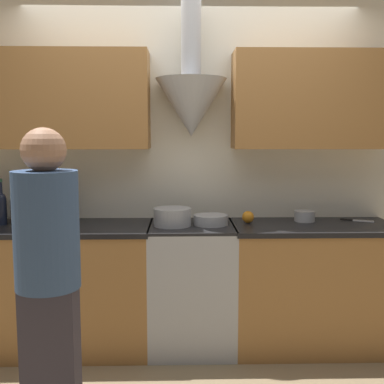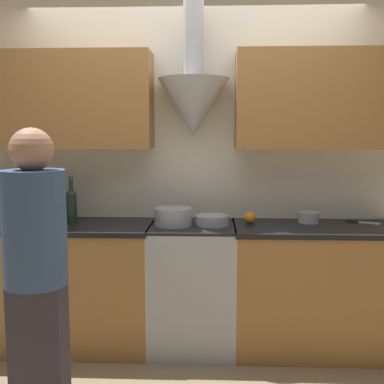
% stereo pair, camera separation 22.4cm
% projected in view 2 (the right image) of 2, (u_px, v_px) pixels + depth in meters
% --- Properties ---
extents(ground_plane, '(12.00, 12.00, 0.00)m').
position_uv_depth(ground_plane, '(190.00, 368.00, 3.22)').
color(ground_plane, '#847051').
extents(wall_back, '(8.40, 0.52, 2.60)m').
position_uv_depth(wall_back, '(186.00, 144.00, 3.65)').
color(wall_back, silver).
rests_on(wall_back, ground_plane).
extents(counter_left, '(1.54, 0.62, 0.91)m').
position_uv_depth(counter_left, '(49.00, 284.00, 3.55)').
color(counter_left, '#9E6B38').
rests_on(counter_left, ground_plane).
extents(counter_right, '(1.18, 0.62, 0.91)m').
position_uv_depth(counter_right, '(315.00, 288.00, 3.46)').
color(counter_right, '#9E6B38').
rests_on(counter_right, ground_plane).
extents(stove_range, '(0.61, 0.60, 0.91)m').
position_uv_depth(stove_range, '(193.00, 286.00, 3.50)').
color(stove_range, '#A8AAAF').
rests_on(stove_range, ground_plane).
extents(wine_bottle_4, '(0.08, 0.08, 0.33)m').
position_uv_depth(wine_bottle_4, '(7.00, 205.00, 3.54)').
color(wine_bottle_4, black).
rests_on(wine_bottle_4, counter_left).
extents(wine_bottle_5, '(0.07, 0.07, 0.31)m').
position_uv_depth(wine_bottle_5, '(21.00, 206.00, 3.53)').
color(wine_bottle_5, black).
rests_on(wine_bottle_5, counter_left).
extents(wine_bottle_6, '(0.08, 0.08, 0.33)m').
position_uv_depth(wine_bottle_6, '(34.00, 205.00, 3.55)').
color(wine_bottle_6, black).
rests_on(wine_bottle_6, counter_left).
extents(wine_bottle_7, '(0.07, 0.07, 0.35)m').
position_uv_depth(wine_bottle_7, '(45.00, 204.00, 3.53)').
color(wine_bottle_7, black).
rests_on(wine_bottle_7, counter_left).
extents(wine_bottle_8, '(0.07, 0.07, 0.35)m').
position_uv_depth(wine_bottle_8, '(58.00, 204.00, 3.53)').
color(wine_bottle_8, black).
rests_on(wine_bottle_8, counter_left).
extents(wine_bottle_9, '(0.08, 0.08, 0.34)m').
position_uv_depth(wine_bottle_9, '(71.00, 204.00, 3.51)').
color(wine_bottle_9, black).
rests_on(wine_bottle_9, counter_left).
extents(stock_pot, '(0.27, 0.27, 0.13)m').
position_uv_depth(stock_pot, '(173.00, 217.00, 3.42)').
color(stock_pot, '#A8AAAF').
rests_on(stock_pot, stove_range).
extents(mixing_bowl, '(0.25, 0.25, 0.07)m').
position_uv_depth(mixing_bowl, '(212.00, 220.00, 3.44)').
color(mixing_bowl, '#A8AAAF').
rests_on(mixing_bowl, stove_range).
extents(orange_fruit, '(0.09, 0.09, 0.09)m').
position_uv_depth(orange_fruit, '(250.00, 218.00, 3.50)').
color(orange_fruit, orange).
rests_on(orange_fruit, counter_right).
extents(saucepan, '(0.15, 0.15, 0.08)m').
position_uv_depth(saucepan, '(308.00, 217.00, 3.53)').
color(saucepan, '#A8AAAF').
rests_on(saucepan, counter_right).
extents(chefs_knife, '(0.23, 0.13, 0.01)m').
position_uv_depth(chefs_knife, '(363.00, 223.00, 3.52)').
color(chefs_knife, silver).
rests_on(chefs_knife, counter_right).
extents(person_foreground_left, '(0.30, 0.30, 1.59)m').
position_uv_depth(person_foreground_left, '(36.00, 274.00, 2.32)').
color(person_foreground_left, '#38333D').
rests_on(person_foreground_left, ground_plane).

